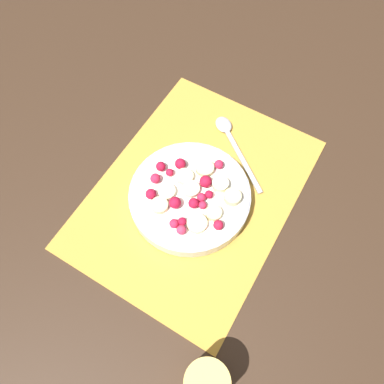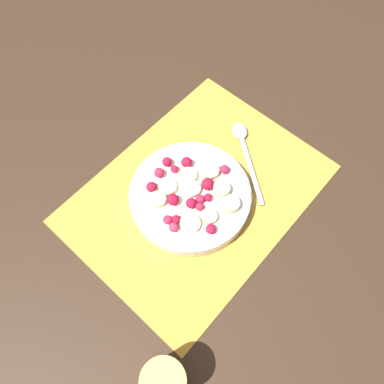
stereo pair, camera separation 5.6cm
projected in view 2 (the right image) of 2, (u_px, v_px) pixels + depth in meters
The scene contains 5 objects.
ground_plane at pixel (197, 194), 0.69m from camera, with size 3.00×3.00×0.00m, color #382619.
placemat at pixel (197, 193), 0.69m from camera, with size 0.45×0.33×0.01m.
fruit_bowl at pixel (192, 197), 0.66m from camera, with size 0.22×0.22×0.05m.
spoon at pixel (244, 144), 0.73m from camera, with size 0.13×0.16×0.01m.
drinking_glass at pixel (165, 381), 0.51m from camera, with size 0.06×0.06×0.09m.
Camera 2 is at (0.24, 0.20, 0.62)m, focal length 35.00 mm.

